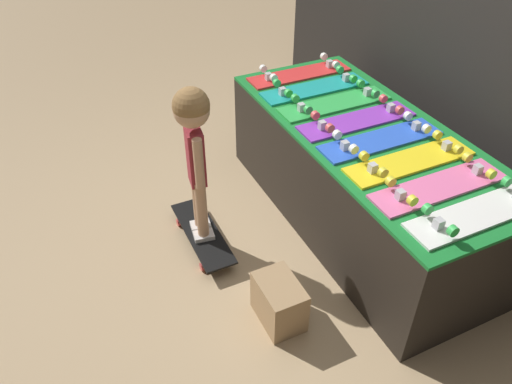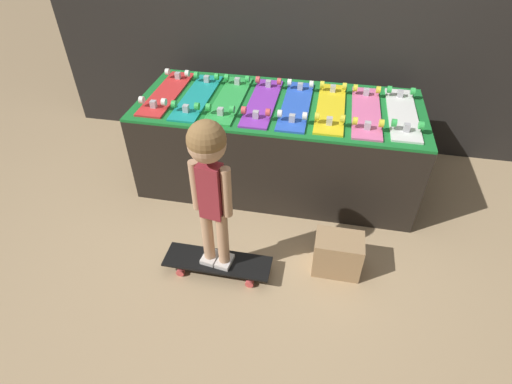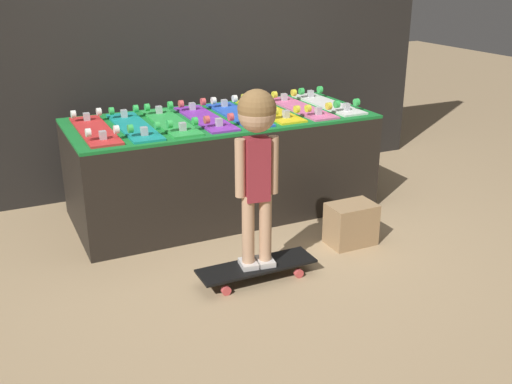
# 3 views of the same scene
# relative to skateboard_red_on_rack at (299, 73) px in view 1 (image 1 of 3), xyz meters

# --- Properties ---
(ground_plane) EXTENTS (16.00, 16.00, 0.00)m
(ground_plane) POSITION_rel_skateboard_red_on_rack_xyz_m (0.88, -0.53, -0.72)
(ground_plane) COLOR tan
(back_wall) EXTENTS (4.28, 0.10, 2.38)m
(back_wall) POSITION_rel_skateboard_red_on_rack_xyz_m (0.88, 0.71, 0.47)
(back_wall) COLOR black
(back_wall) RESTS_ON ground_plane
(display_rack) EXTENTS (2.11, 0.90, 0.70)m
(display_rack) POSITION_rel_skateboard_red_on_rack_xyz_m (0.88, 0.01, -0.37)
(display_rack) COLOR black
(display_rack) RESTS_ON ground_plane
(skateboard_red_on_rack) EXTENTS (0.20, 0.78, 0.09)m
(skateboard_red_on_rack) POSITION_rel_skateboard_red_on_rack_xyz_m (0.00, 0.00, 0.00)
(skateboard_red_on_rack) COLOR red
(skateboard_red_on_rack) RESTS_ON display_rack
(skateboard_teal_on_rack) EXTENTS (0.20, 0.78, 0.09)m
(skateboard_teal_on_rack) POSITION_rel_skateboard_red_on_rack_xyz_m (0.25, -0.02, 0.00)
(skateboard_teal_on_rack) COLOR teal
(skateboard_teal_on_rack) RESTS_ON display_rack
(skateboard_green_on_rack) EXTENTS (0.20, 0.78, 0.09)m
(skateboard_green_on_rack) POSITION_rel_skateboard_red_on_rack_xyz_m (0.50, -0.01, 0.00)
(skateboard_green_on_rack) COLOR green
(skateboard_green_on_rack) RESTS_ON display_rack
(skateboard_purple_on_rack) EXTENTS (0.20, 0.78, 0.09)m
(skateboard_purple_on_rack) POSITION_rel_skateboard_red_on_rack_xyz_m (0.75, -0.01, 0.00)
(skateboard_purple_on_rack) COLOR purple
(skateboard_purple_on_rack) RESTS_ON display_rack
(skateboard_blue_on_rack) EXTENTS (0.20, 0.78, 0.09)m
(skateboard_blue_on_rack) POSITION_rel_skateboard_red_on_rack_xyz_m (1.00, -0.01, 0.00)
(skateboard_blue_on_rack) COLOR blue
(skateboard_blue_on_rack) RESTS_ON display_rack
(skateboard_yellow_on_rack) EXTENTS (0.20, 0.78, 0.09)m
(skateboard_yellow_on_rack) POSITION_rel_skateboard_red_on_rack_xyz_m (1.25, -0.00, 0.00)
(skateboard_yellow_on_rack) COLOR yellow
(skateboard_yellow_on_rack) RESTS_ON display_rack
(skateboard_pink_on_rack) EXTENTS (0.20, 0.78, 0.09)m
(skateboard_pink_on_rack) POSITION_rel_skateboard_red_on_rack_xyz_m (1.50, -0.01, 0.00)
(skateboard_pink_on_rack) COLOR pink
(skateboard_pink_on_rack) RESTS_ON display_rack
(skateboard_white_on_rack) EXTENTS (0.20, 0.78, 0.09)m
(skateboard_white_on_rack) POSITION_rel_skateboard_red_on_rack_xyz_m (1.75, 0.01, 0.00)
(skateboard_white_on_rack) COLOR white
(skateboard_white_on_rack) RESTS_ON display_rack
(skateboard_on_floor) EXTENTS (0.69, 0.20, 0.09)m
(skateboard_on_floor) POSITION_rel_skateboard_red_on_rack_xyz_m (0.65, -1.05, -0.64)
(skateboard_on_floor) COLOR black
(skateboard_on_floor) RESTS_ON ground_plane
(child) EXTENTS (0.24, 0.21, 1.02)m
(child) POSITION_rel_skateboard_red_on_rack_xyz_m (0.65, -1.05, 0.08)
(child) COLOR silver
(child) RESTS_ON skateboard_on_floor
(storage_box) EXTENTS (0.30, 0.21, 0.27)m
(storage_box) POSITION_rel_skateboard_red_on_rack_xyz_m (1.41, -0.88, -0.58)
(storage_box) COLOR #A37F56
(storage_box) RESTS_ON ground_plane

